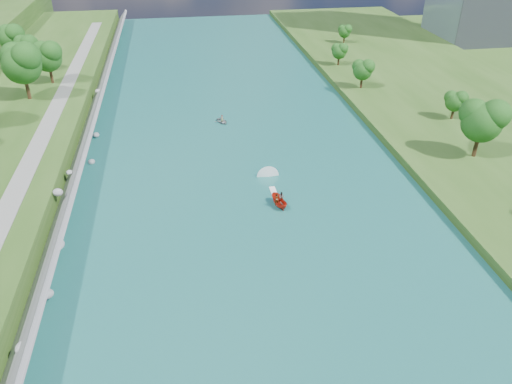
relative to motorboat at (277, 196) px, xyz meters
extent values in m
plane|color=#2D5119|center=(-4.53, -11.57, -0.74)|extent=(260.00, 260.00, 0.00)
cube|color=#195F54|center=(-4.53, 8.43, -0.69)|extent=(55.00, 240.00, 0.10)
cube|color=slate|center=(-30.38, 8.43, 1.06)|extent=(3.54, 236.00, 4.05)
ellipsoid|color=gray|center=(-30.23, -25.53, 1.31)|extent=(1.32, 1.65, 0.85)
ellipsoid|color=gray|center=(-29.64, -17.31, 0.61)|extent=(1.58, 1.46, 0.95)
ellipsoid|color=gray|center=(-29.95, -8.53, 0.87)|extent=(1.84, 2.21, 1.01)
ellipsoid|color=gray|center=(-31.37, 2.18, 2.37)|extent=(1.46, 1.23, 1.13)
ellipsoid|color=gray|center=(-31.07, 9.63, 1.53)|extent=(0.99, 1.22, 0.61)
ellipsoid|color=gray|center=(-28.82, 16.58, -0.42)|extent=(1.19, 1.29, 0.86)
ellipsoid|color=gray|center=(-29.13, 27.08, -0.17)|extent=(1.20, 1.38, 0.91)
ellipsoid|color=gray|center=(-30.01, 35.68, 0.65)|extent=(0.93, 1.05, 0.72)
ellipsoid|color=gray|center=(-30.46, 46.60, 1.52)|extent=(1.43, 1.42, 0.96)
cube|color=gray|center=(-37.03, 8.43, 2.81)|extent=(3.00, 200.00, 0.10)
ellipsoid|color=#194412|center=(-43.18, 40.78, 9.50)|extent=(8.10, 8.10, 13.49)
ellipsoid|color=#194412|center=(-40.36, 50.21, 8.17)|extent=(6.49, 6.49, 10.82)
ellipsoid|color=#194412|center=(-46.89, 60.08, 7.65)|extent=(5.87, 5.87, 9.79)
ellipsoid|color=#194412|center=(-51.78, 67.74, 8.16)|extent=(6.48, 6.48, 10.80)
ellipsoid|color=#194412|center=(35.04, 6.01, 6.66)|extent=(7.08, 7.08, 11.81)
ellipsoid|color=#194412|center=(39.27, 21.55, 4.11)|extent=(4.03, 4.03, 6.71)
ellipsoid|color=#194412|center=(27.75, 41.56, 4.59)|extent=(4.60, 4.60, 7.66)
ellipsoid|color=#194412|center=(27.84, 58.93, 4.03)|extent=(3.93, 3.93, 6.55)
ellipsoid|color=#194412|center=(35.92, 79.50, 3.84)|extent=(3.70, 3.70, 6.17)
imported|color=red|center=(-0.01, -1.72, 0.11)|extent=(2.30, 4.11, 1.50)
imported|color=#66605B|center=(-0.41, -2.12, 0.63)|extent=(0.71, 0.50, 1.85)
imported|color=#66605B|center=(0.49, -1.22, 0.49)|extent=(0.89, 0.77, 1.58)
cube|color=white|center=(-0.01, 1.28, -0.61)|extent=(0.90, 5.00, 0.06)
imported|color=gray|center=(-5.07, 30.19, -0.31)|extent=(3.41, 3.86, 0.66)
imported|color=#66605B|center=(-5.07, 30.19, 0.26)|extent=(0.69, 0.49, 1.31)
camera|label=1|loc=(-13.29, -62.10, 39.15)|focal=35.00mm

